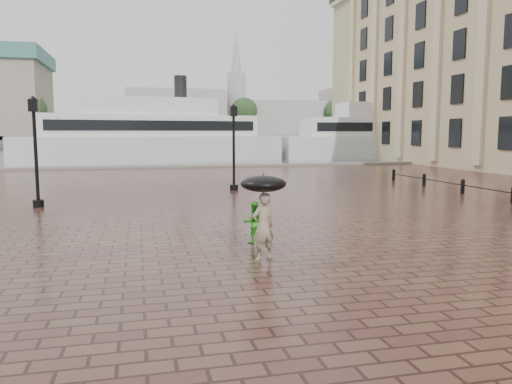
% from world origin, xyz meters
% --- Properties ---
extents(ground, '(300.00, 300.00, 0.00)m').
position_xyz_m(ground, '(0.00, 0.00, 0.00)').
color(ground, '#3C201B').
rests_on(ground, ground).
extents(harbour_water, '(240.00, 240.00, 0.00)m').
position_xyz_m(harbour_water, '(0.00, 92.00, 0.00)').
color(harbour_water, '#454F54').
rests_on(harbour_water, ground).
extents(quay_edge, '(80.00, 0.60, 0.30)m').
position_xyz_m(quay_edge, '(0.00, 32.00, 0.00)').
color(quay_edge, slate).
rests_on(quay_edge, ground).
extents(far_shore, '(300.00, 60.00, 2.00)m').
position_xyz_m(far_shore, '(0.00, 160.00, 1.00)').
color(far_shore, '#4C4C47').
rests_on(far_shore, ground).
extents(distant_skyline, '(102.50, 22.00, 33.00)m').
position_xyz_m(distant_skyline, '(48.14, 150.00, 9.45)').
color(distant_skyline, '#A09D97').
rests_on(distant_skyline, ground).
extents(far_trees, '(188.00, 8.00, 13.50)m').
position_xyz_m(far_trees, '(0.00, 138.00, 9.42)').
color(far_trees, '#2D2119').
rests_on(far_trees, ground).
extents(street_lamps, '(15.44, 12.44, 4.40)m').
position_xyz_m(street_lamps, '(-5.00, 15.33, 2.33)').
color(street_lamps, black).
rests_on(street_lamps, ground).
extents(adult_pedestrian, '(0.69, 0.55, 1.64)m').
position_xyz_m(adult_pedestrian, '(0.95, -0.46, 0.82)').
color(adult_pedestrian, gray).
rests_on(adult_pedestrian, ground).
extents(child_pedestrian, '(0.60, 0.49, 1.17)m').
position_xyz_m(child_pedestrian, '(1.14, 1.40, 0.59)').
color(child_pedestrian, green).
rests_on(child_pedestrian, ground).
extents(ferry_near, '(28.21, 11.72, 9.01)m').
position_xyz_m(ferry_near, '(-0.52, 41.68, 2.71)').
color(ferry_near, silver).
rests_on(ferry_near, ground).
extents(ferry_far, '(27.26, 8.20, 8.82)m').
position_xyz_m(ferry_far, '(27.71, 42.25, 2.65)').
color(ferry_far, silver).
rests_on(ferry_far, ground).
extents(umbrella, '(1.10, 1.10, 1.13)m').
position_xyz_m(umbrella, '(0.95, -0.46, 1.85)').
color(umbrella, black).
rests_on(umbrella, ground).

